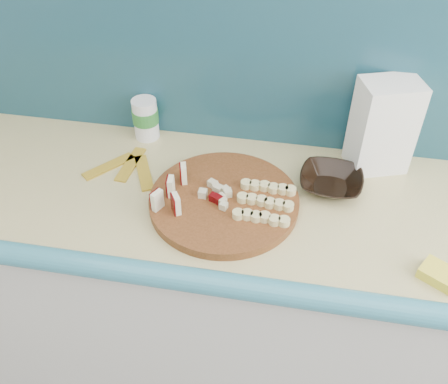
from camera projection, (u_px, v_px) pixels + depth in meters
name	position (u px, v px, depth m)	size (l,w,h in m)	color
kitchen_counter	(254.00, 301.00, 1.66)	(2.20, 0.63, 0.91)	silver
backsplash	(277.00, 67.00, 1.41)	(2.20, 0.02, 0.50)	teal
cutting_board	(224.00, 201.00, 1.34)	(0.40, 0.40, 0.03)	#49280F
apple_wedges	(172.00, 191.00, 1.31)	(0.07, 0.16, 0.06)	#F6EEC5
apple_chunks	(215.00, 193.00, 1.33)	(0.06, 0.06, 0.02)	beige
banana_slices	(265.00, 202.00, 1.31)	(0.16, 0.16, 0.02)	#D8C984
brown_bowl	(331.00, 182.00, 1.39)	(0.17, 0.17, 0.04)	black
flour_bag	(383.00, 126.00, 1.39)	(0.16, 0.11, 0.27)	white
canister	(146.00, 118.00, 1.54)	(0.08, 0.08, 0.13)	white
sponge	(441.00, 275.00, 1.15)	(0.09, 0.06, 0.03)	#FFEF43
banana_peel	(128.00, 168.00, 1.46)	(0.23, 0.19, 0.01)	gold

